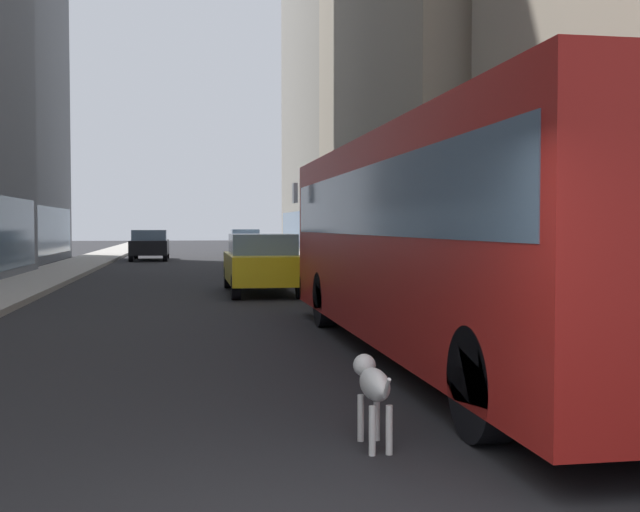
{
  "coord_description": "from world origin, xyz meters",
  "views": [
    {
      "loc": [
        -0.78,
        -3.9,
        1.84
      ],
      "look_at": [
        1.12,
        7.31,
        1.4
      ],
      "focal_mm": 43.75,
      "sensor_mm": 36.0,
      "label": 1
    }
  ],
  "objects": [
    {
      "name": "ground_plane",
      "position": [
        0.0,
        35.0,
        0.0
      ],
      "size": [
        120.0,
        120.0,
        0.0
      ],
      "primitive_type": "plane",
      "color": "#232326"
    },
    {
      "name": "sidewalk_left",
      "position": [
        -5.7,
        35.0,
        0.07
      ],
      "size": [
        2.4,
        110.0,
        0.15
      ],
      "primitive_type": "cube",
      "color": "#9E9991",
      "rests_on": "ground"
    },
    {
      "name": "sidewalk_right",
      "position": [
        5.7,
        35.0,
        0.07
      ],
      "size": [
        2.4,
        110.0,
        0.15
      ],
      "primitive_type": "cube",
      "color": "gray",
      "rests_on": "ground"
    },
    {
      "name": "building_right_mid",
      "position": [
        11.9,
        27.66,
        9.53
      ],
      "size": [
        11.63,
        18.38,
        19.07
      ],
      "color": "#A0937F",
      "rests_on": "ground"
    },
    {
      "name": "building_right_far",
      "position": [
        11.9,
        46.88,
        11.27
      ],
      "size": [
        11.1,
        17.84,
        22.56
      ],
      "color": "gray",
      "rests_on": "ground"
    },
    {
      "name": "transit_bus",
      "position": [
        2.8,
        6.49,
        1.78
      ],
      "size": [
        2.78,
        11.53,
        3.05
      ],
      "color": "red",
      "rests_on": "ground"
    },
    {
      "name": "car_silver_sedan",
      "position": [
        2.8,
        45.89,
        0.82
      ],
      "size": [
        1.84,
        4.18,
        1.62
      ],
      "color": "#B7BABF",
      "rests_on": "ground"
    },
    {
      "name": "car_black_suv",
      "position": [
        -2.8,
        38.81,
        0.83
      ],
      "size": [
        1.93,
        4.7,
        1.62
      ],
      "color": "black",
      "rests_on": "ground"
    },
    {
      "name": "car_yellow_taxi",
      "position": [
        1.2,
        17.29,
        0.82
      ],
      "size": [
        1.86,
        4.6,
        1.62
      ],
      "color": "yellow",
      "rests_on": "ground"
    },
    {
      "name": "dalmatian_dog",
      "position": [
        0.73,
        2.4,
        0.51
      ],
      "size": [
        0.22,
        0.96,
        0.72
      ],
      "color": "white",
      "rests_on": "ground"
    }
  ]
}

